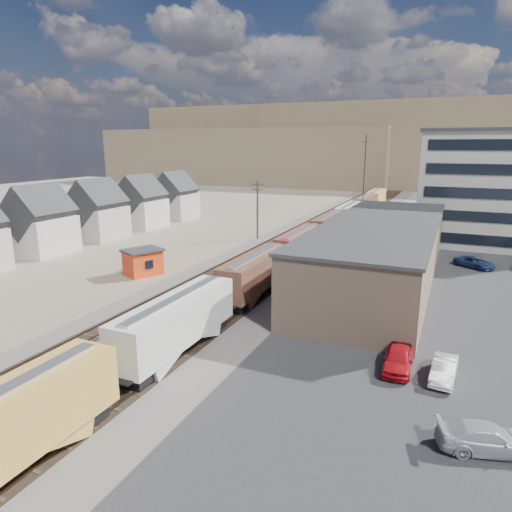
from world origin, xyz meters
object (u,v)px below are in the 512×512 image
at_px(parked_car_red, 398,359).
at_px(parked_car_silver, 488,439).
at_px(parked_car_white, 444,370).
at_px(utility_pole_north, 257,209).
at_px(freight_train, 317,234).
at_px(maintenance_shed, 143,262).
at_px(parked_car_blue, 474,263).

distance_m(parked_car_red, parked_car_silver, 9.38).
relative_size(parked_car_red, parked_car_white, 1.11).
distance_m(utility_pole_north, parked_car_silver, 58.12).
xyz_separation_m(freight_train, maintenance_shed, (-16.45, -20.73, -1.08)).
distance_m(utility_pole_north, parked_car_white, 50.82).
xyz_separation_m(freight_train, utility_pole_north, (-12.30, 5.74, 2.50)).
relative_size(utility_pole_north, parked_car_blue, 1.91).
xyz_separation_m(utility_pole_north, parked_car_white, (31.59, -39.56, -4.57)).
xyz_separation_m(parked_car_white, parked_car_blue, (2.64, 33.74, -0.01)).
bearing_deg(freight_train, parked_car_silver, -62.18).
bearing_deg(parked_car_red, maintenance_shed, 156.81).
relative_size(parked_car_red, parked_car_blue, 0.94).
xyz_separation_m(maintenance_shed, parked_car_silver, (38.17, -20.42, -0.95)).
relative_size(parked_car_white, parked_car_silver, 0.84).
height_order(parked_car_white, parked_car_blue, parked_car_white).
xyz_separation_m(utility_pole_north, parked_car_silver, (34.02, -46.90, -4.53)).
bearing_deg(parked_car_blue, parked_car_red, -154.90).
xyz_separation_m(utility_pole_north, maintenance_shed, (-4.15, -26.48, -3.58)).
xyz_separation_m(utility_pole_north, parked_car_blue, (34.23, -5.82, -4.57)).
xyz_separation_m(parked_car_red, parked_car_blue, (5.77, 33.52, -0.11)).
relative_size(utility_pole_north, maintenance_shed, 1.78).
distance_m(maintenance_shed, parked_car_blue, 43.59).
height_order(freight_train, maintenance_shed, freight_train).
relative_size(utility_pole_north, parked_car_red, 2.03).
bearing_deg(utility_pole_north, maintenance_shed, -98.90).
height_order(parked_car_silver, parked_car_blue, parked_car_silver).
height_order(freight_train, parked_car_white, freight_train).
bearing_deg(parked_car_red, parked_car_white, -5.51).
bearing_deg(parked_car_silver, freight_train, 11.29).
height_order(parked_car_red, parked_car_silver, parked_car_red).
bearing_deg(maintenance_shed, parked_car_red, -21.53).
xyz_separation_m(parked_car_red, parked_car_silver, (5.56, -7.56, -0.07)).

